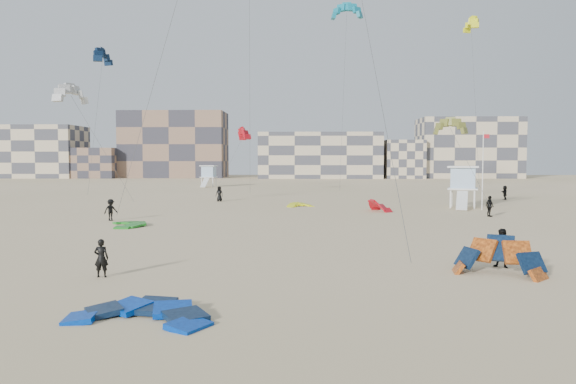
{
  "coord_description": "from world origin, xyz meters",
  "views": [
    {
      "loc": [
        5.52,
        -20.79,
        5.09
      ],
      "look_at": [
        4.81,
        6.0,
        3.51
      ],
      "focal_mm": 35.0,
      "sensor_mm": 36.0,
      "label": 1
    }
  ],
  "objects_px": {
    "kite_ground_orange": "(498,275)",
    "kitesurfer_main": "(101,258)",
    "kite_ground_blue": "(141,320)",
    "lifeguard_tower_near": "(463,187)"
  },
  "relations": [
    {
      "from": "kite_ground_orange",
      "to": "kitesurfer_main",
      "type": "bearing_deg",
      "value": -150.29
    },
    {
      "from": "kite_ground_blue",
      "to": "lifeguard_tower_near",
      "type": "height_order",
      "value": "lifeguard_tower_near"
    },
    {
      "from": "kite_ground_blue",
      "to": "lifeguard_tower_near",
      "type": "relative_size",
      "value": 0.69
    },
    {
      "from": "kite_ground_blue",
      "to": "kite_ground_orange",
      "type": "height_order",
      "value": "kite_ground_orange"
    },
    {
      "from": "kite_ground_blue",
      "to": "kitesurfer_main",
      "type": "distance_m",
      "value": 7.28
    },
    {
      "from": "lifeguard_tower_near",
      "to": "kite_ground_orange",
      "type": "bearing_deg",
      "value": -86.14
    },
    {
      "from": "kite_ground_orange",
      "to": "kitesurfer_main",
      "type": "xyz_separation_m",
      "value": [
        -17.24,
        -0.91,
        0.83
      ]
    },
    {
      "from": "kite_ground_blue",
      "to": "lifeguard_tower_near",
      "type": "distance_m",
      "value": 47.05
    },
    {
      "from": "kite_ground_blue",
      "to": "kite_ground_orange",
      "type": "bearing_deg",
      "value": 39.19
    },
    {
      "from": "kitesurfer_main",
      "to": "lifeguard_tower_near",
      "type": "xyz_separation_m",
      "value": [
        25.42,
        35.3,
        1.33
      ]
    }
  ]
}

